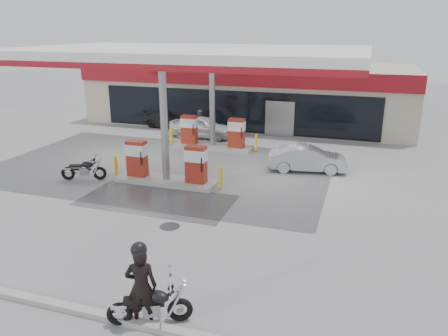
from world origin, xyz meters
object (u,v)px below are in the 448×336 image
(pump_island_far, at_px, (213,136))
(parked_car_left, at_px, (170,120))
(main_motorcycle, at_px, (151,306))
(parked_motorcycle, at_px, (84,170))
(pump_island_near, at_px, (166,167))
(attendant, at_px, (200,122))
(hatchback_silver, at_px, (308,159))
(sedan_white, at_px, (202,127))
(biker_main, at_px, (141,287))
(parked_car_right, at_px, (308,122))

(pump_island_far, xyz_separation_m, parked_car_left, (-4.50, 4.00, -0.16))
(pump_island_far, height_order, main_motorcycle, pump_island_far)
(parked_motorcycle, bearing_deg, pump_island_near, -7.18)
(pump_island_near, distance_m, pump_island_far, 6.00)
(attendant, distance_m, hatchback_silver, 9.06)
(sedan_white, bearing_deg, attendant, 27.77)
(pump_island_near, relative_size, biker_main, 2.64)
(main_motorcycle, xyz_separation_m, parked_car_right, (0.72, 20.78, 0.15))
(pump_island_near, height_order, sedan_white, pump_island_near)
(parked_car_right, bearing_deg, parked_motorcycle, 150.89)
(pump_island_far, xyz_separation_m, main_motorcycle, (3.78, -14.78, -0.26))
(parked_motorcycle, bearing_deg, hatchback_silver, 6.03)
(pump_island_near, bearing_deg, parked_car_right, 69.44)
(sedan_white, distance_m, parked_car_left, 3.50)
(attendant, height_order, parked_car_left, attendant)
(biker_main, height_order, parked_car_right, biker_main)
(hatchback_silver, relative_size, parked_car_left, 0.96)
(hatchback_silver, height_order, parked_car_right, parked_car_right)
(sedan_white, height_order, parked_car_right, sedan_white)
(parked_car_right, bearing_deg, sedan_white, 125.72)
(main_motorcycle, xyz_separation_m, attendant, (-5.59, 17.58, 0.35))
(biker_main, relative_size, parked_motorcycle, 1.00)
(parked_car_right, bearing_deg, main_motorcycle, -178.62)
(biker_main, distance_m, sedan_white, 17.81)
(pump_island_far, xyz_separation_m, attendant, (-1.81, 2.80, 0.09))
(main_motorcycle, distance_m, parked_car_left, 20.52)
(main_motorcycle, relative_size, hatchback_silver, 0.51)
(pump_island_far, height_order, hatchback_silver, pump_island_far)
(sedan_white, bearing_deg, parked_car_right, -57.22)
(pump_island_near, xyz_separation_m, pump_island_far, (0.00, 6.00, 0.00))
(pump_island_far, relative_size, sedan_white, 1.30)
(pump_island_near, distance_m, parked_car_left, 10.97)
(parked_motorcycle, bearing_deg, parked_car_right, 38.21)
(hatchback_silver, xyz_separation_m, parked_car_left, (-10.11, 6.40, -0.05))
(pump_island_near, relative_size, parked_car_right, 1.19)
(attendant, bearing_deg, biker_main, -162.52)
(main_motorcycle, bearing_deg, hatchback_silver, 56.79)
(pump_island_far, distance_m, biker_main, 15.30)
(pump_island_near, bearing_deg, attendant, 101.61)
(parked_motorcycle, distance_m, parked_car_left, 10.82)
(biker_main, height_order, hatchback_silver, biker_main)
(attendant, xyz_separation_m, hatchback_silver, (7.42, -5.20, -0.20))
(hatchback_silver, bearing_deg, parked_car_right, -2.86)
(biker_main, height_order, parked_motorcycle, biker_main)
(main_motorcycle, distance_m, hatchback_silver, 12.51)
(pump_island_far, height_order, parked_car_right, pump_island_far)
(pump_island_far, height_order, parked_car_left, pump_island_far)
(parked_motorcycle, height_order, parked_car_right, parked_car_right)
(sedan_white, xyz_separation_m, hatchback_silver, (7.11, -4.60, -0.07))
(parked_motorcycle, distance_m, hatchback_silver, 10.23)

